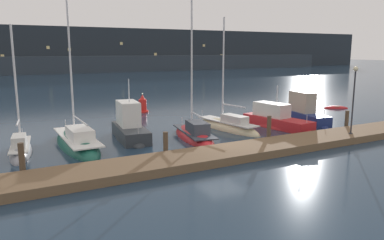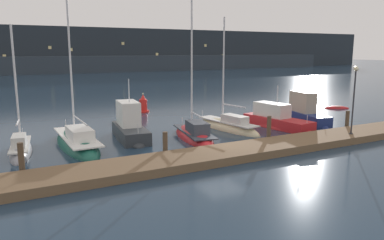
{
  "view_description": "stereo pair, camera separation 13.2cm",
  "coord_description": "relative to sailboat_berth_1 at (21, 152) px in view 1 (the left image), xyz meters",
  "views": [
    {
      "loc": [
        -12.0,
        -18.55,
        5.95
      ],
      "look_at": [
        0.0,
        3.86,
        1.2
      ],
      "focal_mm": 35.0,
      "sensor_mm": 36.0,
      "label": 1
    },
    {
      "loc": [
        -11.89,
        -18.61,
        5.95
      ],
      "look_at": [
        0.0,
        3.86,
        1.2
      ],
      "focal_mm": 35.0,
      "sensor_mm": 36.0,
      "label": 2
    }
  ],
  "objects": [
    {
      "name": "dock",
      "position": [
        10.85,
        -6.26,
        0.11
      ],
      "size": [
        30.79,
        2.8,
        0.45
      ],
      "primitive_type": "cube",
      "color": "brown",
      "rests_on": "ground"
    },
    {
      "name": "motorboat_berth_7",
      "position": [
        21.67,
        -0.59,
        0.42
      ],
      "size": [
        2.46,
        5.74,
        4.0
      ],
      "color": "navy",
      "rests_on": "ground"
    },
    {
      "name": "rowboat_adrift",
      "position": [
        30.18,
        3.51,
        -0.11
      ],
      "size": [
        2.6,
        1.99,
        0.56
      ],
      "color": "red",
      "rests_on": "ground"
    },
    {
      "name": "motorboat_berth_6",
      "position": [
        18.34,
        -0.95,
        0.2
      ],
      "size": [
        2.71,
        6.8,
        3.84
      ],
      "color": "red",
      "rests_on": "ground"
    },
    {
      "name": "sailboat_berth_5",
      "position": [
        14.43,
        0.07,
        -0.01
      ],
      "size": [
        2.51,
        6.87,
        9.1
      ],
      "color": "beige",
      "rests_on": "ground"
    },
    {
      "name": "ground_plane",
      "position": [
        10.85,
        -4.72,
        -0.12
      ],
      "size": [
        400.0,
        400.0,
        0.0
      ],
      "primitive_type": "plane",
      "color": "#1E3347"
    },
    {
      "name": "channel_buoy",
      "position": [
        11.62,
        10.75,
        0.58
      ],
      "size": [
        1.14,
        1.14,
        1.88
      ],
      "color": "red",
      "rests_on": "ground"
    },
    {
      "name": "sailboat_berth_2",
      "position": [
        3.27,
        0.24,
        0.01
      ],
      "size": [
        2.19,
        7.93,
        12.65
      ],
      "color": "#195647",
      "rests_on": "ground"
    },
    {
      "name": "sailboat_berth_4",
      "position": [
        10.8,
        -1.28,
        0.01
      ],
      "size": [
        2.97,
        6.5,
        9.95
      ],
      "color": "red",
      "rests_on": "ground"
    },
    {
      "name": "sailboat_berth_1",
      "position": [
        0.0,
        0.0,
        0.0
      ],
      "size": [
        1.8,
        5.22,
        8.2
      ],
      "color": "gray",
      "rests_on": "ground"
    },
    {
      "name": "hillside_backdrop",
      "position": [
        13.09,
        90.79,
        5.58
      ],
      "size": [
        240.0,
        23.0,
        12.33
      ],
      "color": "#232B33",
      "rests_on": "ground"
    },
    {
      "name": "dock_lamppost",
      "position": [
        19.73,
        -6.77,
        3.29
      ],
      "size": [
        0.32,
        0.32,
        4.47
      ],
      "color": "#2D2D33",
      "rests_on": "dock"
    },
    {
      "name": "mooring_pile_2",
      "position": [
        14.54,
        -4.61,
        0.76
      ],
      "size": [
        0.28,
        0.28,
        1.76
      ],
      "primitive_type": "cylinder",
      "color": "#4C3D2D",
      "rests_on": "ground"
    },
    {
      "name": "mooring_pile_0",
      "position": [
        -0.21,
        -4.61,
        0.73
      ],
      "size": [
        0.28,
        0.28,
        1.71
      ],
      "primitive_type": "cylinder",
      "color": "#4C3D2D",
      "rests_on": "ground"
    },
    {
      "name": "mooring_pile_1",
      "position": [
        7.17,
        -4.61,
        0.61
      ],
      "size": [
        0.28,
        0.28,
        1.46
      ],
      "primitive_type": "cylinder",
      "color": "#4C3D2D",
      "rests_on": "ground"
    },
    {
      "name": "motorboat_berth_3",
      "position": [
        6.9,
        0.71,
        0.35
      ],
      "size": [
        2.48,
        5.68,
        4.7
      ],
      "color": "#2D3338",
      "rests_on": "ground"
    },
    {
      "name": "mooring_pile_3",
      "position": [
        21.92,
        -4.61,
        0.65
      ],
      "size": [
        0.28,
        0.28,
        1.55
      ],
      "primitive_type": "cylinder",
      "color": "#4C3D2D",
      "rests_on": "ground"
    }
  ]
}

